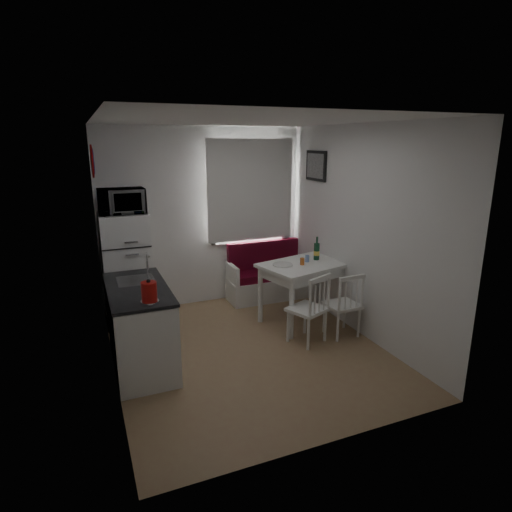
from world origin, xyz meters
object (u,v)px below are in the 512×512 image
at_px(kitchen_counter, 140,326).
at_px(wine_bottle, 317,248).
at_px(kettle, 149,292).
at_px(bench, 267,280).
at_px(dining_table, 303,270).
at_px(microwave, 122,201).
at_px(fridge, 127,269).
at_px(chair_right, 346,299).
at_px(chair_left, 311,302).

bearing_deg(kitchen_counter, wine_bottle, 10.54).
bearing_deg(wine_bottle, kettle, -157.56).
height_order(bench, wine_bottle, wine_bottle).
relative_size(dining_table, microwave, 2.18).
height_order(kitchen_counter, fridge, fridge).
distance_m(kitchen_counter, chair_right, 2.47).
distance_m(kitchen_counter, dining_table, 2.24).
xyz_separation_m(chair_left, fridge, (-1.93, 1.55, 0.21)).
distance_m(bench, microwave, 2.50).
distance_m(fridge, kettle, 1.80).
xyz_separation_m(chair_left, kettle, (-1.90, -0.23, 0.47)).
height_order(chair_left, chair_right, chair_left).
relative_size(kitchen_counter, kettle, 5.63).
distance_m(microwave, wine_bottle, 2.63).
bearing_deg(bench, chair_right, -78.62).
relative_size(bench, kettle, 5.28).
height_order(fridge, wine_bottle, fridge).
distance_m(bench, chair_left, 1.68).
bearing_deg(chair_left, wine_bottle, 33.78).
distance_m(fridge, wine_bottle, 2.57).
xyz_separation_m(bench, dining_table, (0.08, -1.00, 0.43)).
xyz_separation_m(bench, fridge, (-2.10, -0.11, 0.46)).
height_order(dining_table, fridge, fridge).
xyz_separation_m(fridge, microwave, (0.00, -0.05, 0.91)).
distance_m(kitchen_counter, chair_left, 1.97).
bearing_deg(chair_left, bench, 61.46).
bearing_deg(kitchen_counter, microwave, 89.06).
bearing_deg(fridge, dining_table, -22.20).
xyz_separation_m(dining_table, fridge, (-2.18, 0.89, 0.02)).
relative_size(dining_table, wine_bottle, 3.91).
height_order(microwave, kettle, microwave).
bearing_deg(chair_right, chair_left, 178.38).
bearing_deg(chair_right, bench, 99.23).
distance_m(chair_left, kettle, 1.97).
distance_m(dining_table, microwave, 2.51).
distance_m(chair_left, microwave, 2.68).
height_order(microwave, wine_bottle, microwave).
xyz_separation_m(kitchen_counter, fridge, (0.02, 1.24, 0.29)).
relative_size(chair_left, microwave, 0.93).
bearing_deg(kettle, chair_right, 5.61).
xyz_separation_m(kitchen_counter, chair_right, (2.45, -0.30, 0.06)).
xyz_separation_m(dining_table, chair_left, (-0.25, -0.66, -0.19)).
bearing_deg(dining_table, wine_bottle, 7.46).
xyz_separation_m(bench, wine_bottle, (0.33, -0.90, 0.69)).
bearing_deg(microwave, chair_left, -37.87).
relative_size(kitchen_counter, bench, 1.07).
bearing_deg(chair_left, microwave, 119.35).
height_order(kitchen_counter, wine_bottle, kitchen_counter).
xyz_separation_m(kitchen_counter, bench, (2.11, 1.35, -0.16)).
relative_size(bench, chair_left, 2.33).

